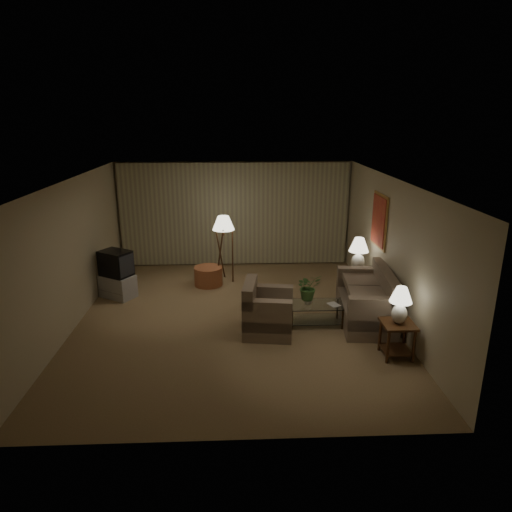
{
  "coord_description": "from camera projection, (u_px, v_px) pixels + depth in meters",
  "views": [
    {
      "loc": [
        0.05,
        -8.18,
        3.83
      ],
      "look_at": [
        0.44,
        0.6,
        1.09
      ],
      "focal_mm": 32.0,
      "sensor_mm": 36.0,
      "label": 1
    }
  ],
  "objects": [
    {
      "name": "table_lamp_far",
      "position": [
        359.0,
        251.0,
        9.72
      ],
      "size": [
        0.42,
        0.42,
        0.73
      ],
      "color": "silver",
      "rests_on": "side_table_far"
    },
    {
      "name": "table_lamp_near",
      "position": [
        401.0,
        302.0,
        7.26
      ],
      "size": [
        0.36,
        0.36,
        0.62
      ],
      "color": "silver",
      "rests_on": "side_table_near"
    },
    {
      "name": "tv_cabinet",
      "position": [
        118.0,
        286.0,
        9.93
      ],
      "size": [
        1.13,
        1.1,
        0.5
      ],
      "primitive_type": "cube",
      "rotation": [
        0.0,
        0.0,
        -0.55
      ],
      "color": "#A1A1A3",
      "rests_on": "ground"
    },
    {
      "name": "ottoman",
      "position": [
        208.0,
        276.0,
        10.64
      ],
      "size": [
        0.83,
        0.83,
        0.44
      ],
      "primitive_type": "cylinder",
      "rotation": [
        0.0,
        0.0,
        0.32
      ],
      "color": "#985133",
      "rests_on": "ground"
    },
    {
      "name": "side_table_far",
      "position": [
        357.0,
        279.0,
        9.91
      ],
      "size": [
        0.45,
        0.38,
        0.6
      ],
      "color": "#33180E",
      "rests_on": "ground"
    },
    {
      "name": "floor_lamp",
      "position": [
        224.0,
        247.0,
        10.74
      ],
      "size": [
        0.51,
        0.51,
        1.58
      ],
      "color": "#33180E",
      "rests_on": "ground"
    },
    {
      "name": "flowers",
      "position": [
        308.0,
        284.0,
        8.44
      ],
      "size": [
        0.55,
        0.51,
        0.5
      ],
      "primitive_type": "imported",
      "rotation": [
        0.0,
        0.0,
        0.32
      ],
      "color": "#406F31",
      "rests_on": "vase"
    },
    {
      "name": "ground",
      "position": [
        235.0,
        318.0,
        8.94
      ],
      "size": [
        7.0,
        7.0,
        0.0
      ],
      "primitive_type": "plane",
      "color": "brown",
      "rests_on": "ground"
    },
    {
      "name": "room_shell",
      "position": [
        235.0,
        215.0,
        9.86
      ],
      "size": [
        6.04,
        7.02,
        2.72
      ],
      "color": "#C0B394",
      "rests_on": "ground"
    },
    {
      "name": "side_table_near",
      "position": [
        397.0,
        334.0,
        7.43
      ],
      "size": [
        0.52,
        0.52,
        0.6
      ],
      "color": "#33180E",
      "rests_on": "ground"
    },
    {
      "name": "armchair",
      "position": [
        268.0,
        313.0,
        8.26
      ],
      "size": [
        1.15,
        1.11,
        0.77
      ],
      "rotation": [
        0.0,
        0.0,
        1.43
      ],
      "color": "#836D5D",
      "rests_on": "ground"
    },
    {
      "name": "vase",
      "position": [
        308.0,
        300.0,
        8.54
      ],
      "size": [
        0.18,
        0.18,
        0.16
      ],
      "primitive_type": "imported",
      "rotation": [
        0.0,
        0.0,
        -0.24
      ],
      "color": "white",
      "rests_on": "coffee_table"
    },
    {
      "name": "book",
      "position": [
        330.0,
        306.0,
        8.48
      ],
      "size": [
        0.25,
        0.29,
        0.02
      ],
      "primitive_type": "imported",
      "rotation": [
        0.0,
        0.0,
        0.41
      ],
      "color": "olive",
      "rests_on": "coffee_table"
    },
    {
      "name": "crt_tv",
      "position": [
        116.0,
        263.0,
        9.77
      ],
      "size": [
        1.04,
        1.02,
        0.55
      ],
      "primitive_type": "cube",
      "rotation": [
        0.0,
        0.0,
        -0.55
      ],
      "color": "black",
      "rests_on": "tv_cabinet"
    },
    {
      "name": "sofa",
      "position": [
        366.0,
        302.0,
        8.71
      ],
      "size": [
        2.0,
        1.27,
        0.81
      ],
      "rotation": [
        0.0,
        0.0,
        -1.67
      ],
      "color": "#836D5D",
      "rests_on": "ground"
    },
    {
      "name": "coffee_table",
      "position": [
        315.0,
        311.0,
        8.61
      ],
      "size": [
        1.08,
        0.59,
        0.41
      ],
      "color": "silver",
      "rests_on": "ground"
    }
  ]
}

